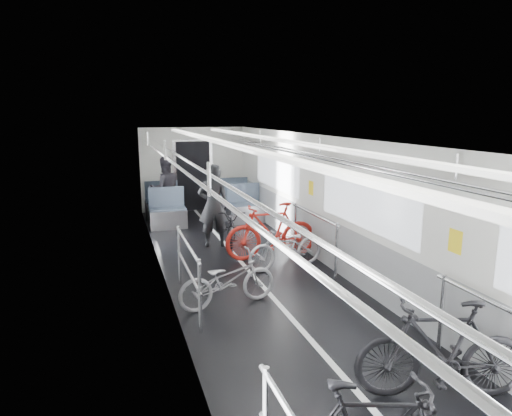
# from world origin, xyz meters

# --- Properties ---
(car_shell) EXTENTS (3.02, 14.01, 2.41)m
(car_shell) POSITION_xyz_m (0.00, 1.78, 1.13)
(car_shell) COLOR black
(car_shell) RESTS_ON ground
(bike_left_far) EXTENTS (1.58, 0.76, 0.80)m
(bike_left_far) POSITION_xyz_m (-0.73, 0.04, 0.40)
(bike_left_far) COLOR #98989C
(bike_left_far) RESTS_ON floor
(bike_right_near) EXTENTS (1.79, 0.99, 1.03)m
(bike_right_near) POSITION_xyz_m (0.74, -2.77, 0.52)
(bike_right_near) COLOR black
(bike_right_near) RESTS_ON floor
(bike_right_mid) EXTENTS (1.61, 0.82, 0.81)m
(bike_right_mid) POSITION_xyz_m (0.70, 1.33, 0.40)
(bike_right_mid) COLOR #ACABB0
(bike_right_mid) RESTS_ON floor
(bike_right_far) EXTENTS (1.85, 0.56, 1.11)m
(bike_right_far) POSITION_xyz_m (0.63, 1.95, 0.55)
(bike_right_far) COLOR red
(bike_right_far) RESTS_ON floor
(bike_aisle) EXTENTS (0.94, 1.68, 0.84)m
(bike_aisle) POSITION_xyz_m (0.12, 3.02, 0.42)
(bike_aisle) COLOR black
(bike_aisle) RESTS_ON floor
(person_standing) EXTENTS (0.71, 0.52, 1.77)m
(person_standing) POSITION_xyz_m (-0.26, 3.12, 0.89)
(person_standing) COLOR black
(person_standing) RESTS_ON floor
(person_seated) EXTENTS (0.90, 0.75, 1.70)m
(person_seated) POSITION_xyz_m (-0.96, 5.77, 0.85)
(person_seated) COLOR #2B2830
(person_seated) RESTS_ON floor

